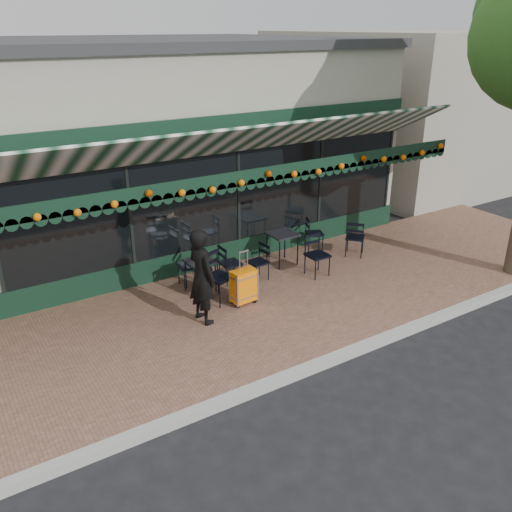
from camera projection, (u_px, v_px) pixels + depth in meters
ground at (293, 375)px, 8.36m from camera, size 80.00×80.00×0.00m
sidewalk at (229, 317)px, 9.88m from camera, size 18.00×4.00×0.15m
curb at (296, 374)px, 8.27m from camera, size 18.00×0.16×0.15m
restaurant_building at (111, 142)px, 13.55m from camera, size 12.00×9.60×4.50m
neighbor_building_right at (452, 101)px, 20.03m from camera, size 12.00×8.00×4.80m
woman at (202, 276)px, 9.28m from camera, size 0.49×0.67×1.72m
suitcase at (244, 286)px, 10.06m from camera, size 0.48×0.29×1.06m
cafe_table_a at (282, 236)px, 11.66m from camera, size 0.58×0.58×0.71m
cafe_table_b at (200, 263)px, 10.48m from camera, size 0.52×0.52×0.64m
chair_a_left at (258, 262)px, 11.01m from camera, size 0.41×0.41×0.76m
chair_a_right at (314, 234)px, 12.49m from camera, size 0.52×0.52×0.78m
chair_a_front at (317, 256)px, 11.18m from camera, size 0.44×0.44×0.88m
chair_a_extra at (355, 238)px, 12.18m from camera, size 0.60×0.60×0.84m
chair_b_left at (190, 266)px, 10.73m from camera, size 0.47×0.47×0.86m
chair_b_right at (230, 264)px, 10.90m from camera, size 0.42×0.42×0.81m
chair_b_front at (219, 278)px, 10.10m from camera, size 0.61×0.61×0.96m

